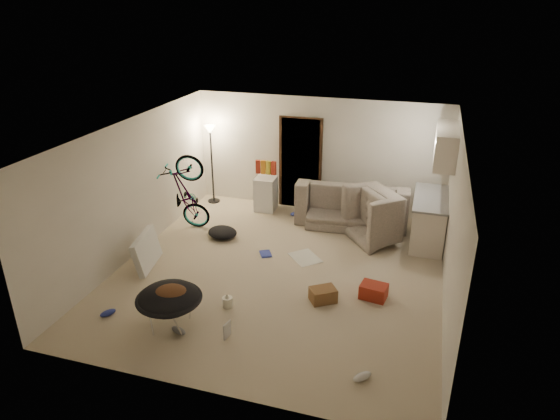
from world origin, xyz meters
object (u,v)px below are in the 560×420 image
(floor_lamp, at_px, (211,148))
(juicer, at_px, (228,301))
(mini_fridge, at_px, (266,194))
(saucer_chair, at_px, (170,304))
(kitchen_counter, at_px, (429,220))
(bicycle, at_px, (187,209))
(drink_case_a, at_px, (323,295))
(tv_box, at_px, (147,251))
(sofa, at_px, (352,207))
(drink_case_b, at_px, (374,291))
(armchair, at_px, (388,219))

(floor_lamp, xyz_separation_m, juicer, (1.95, -3.89, -1.21))
(mini_fridge, distance_m, saucer_chair, 4.51)
(kitchen_counter, height_order, bicycle, bicycle)
(saucer_chair, bearing_deg, drink_case_a, 33.29)
(tv_box, bearing_deg, juicer, -33.15)
(floor_lamp, relative_size, juicer, 7.84)
(sofa, distance_m, tv_box, 4.31)
(drink_case_b, bearing_deg, mini_fridge, 142.78)
(floor_lamp, relative_size, kitchen_counter, 1.21)
(mini_fridge, bearing_deg, drink_case_a, -59.28)
(bicycle, relative_size, mini_fridge, 2.21)
(armchair, xyz_separation_m, juicer, (-2.12, -3.19, -0.28))
(armchair, bearing_deg, drink_case_a, 126.33)
(tv_box, relative_size, drink_case_b, 2.23)
(tv_box, xyz_separation_m, drink_case_b, (3.98, 0.14, -0.18))
(floor_lamp, distance_m, drink_case_b, 5.20)
(kitchen_counter, height_order, saucer_chair, kitchen_counter)
(kitchen_counter, height_order, sofa, kitchen_counter)
(armchair, xyz_separation_m, saucer_chair, (-2.71, -3.90, 0.02))
(mini_fridge, height_order, juicer, mini_fridge)
(bicycle, relative_size, drink_case_b, 4.07)
(floor_lamp, xyz_separation_m, drink_case_b, (4.08, -2.99, -1.19))
(drink_case_a, bearing_deg, bicycle, 117.18)
(floor_lamp, height_order, bicycle, floor_lamp)
(armchair, relative_size, saucer_chair, 1.23)
(floor_lamp, distance_m, juicer, 4.52)
(saucer_chair, distance_m, drink_case_a, 2.38)
(sofa, bearing_deg, armchair, 144.76)
(floor_lamp, xyz_separation_m, armchair, (4.07, -0.70, -0.93))
(saucer_chair, bearing_deg, drink_case_b, 30.71)
(bicycle, bearing_deg, saucer_chair, -165.52)
(bicycle, relative_size, saucer_chair, 1.76)
(juicer, bearing_deg, drink_case_a, 22.69)
(sofa, xyz_separation_m, mini_fridge, (-1.95, 0.10, 0.04))
(bicycle, bearing_deg, armchair, -86.11)
(bicycle, bearing_deg, tv_box, 172.26)
(mini_fridge, distance_m, juicer, 3.85)
(bicycle, height_order, tv_box, bicycle)
(kitchen_counter, bearing_deg, drink_case_a, -119.38)
(kitchen_counter, height_order, drink_case_a, kitchen_counter)
(floor_lamp, bearing_deg, bicycle, -86.23)
(floor_lamp, xyz_separation_m, tv_box, (0.10, -3.13, -1.01))
(sofa, relative_size, mini_fridge, 3.05)
(floor_lamp, distance_m, bicycle, 1.75)
(tv_box, bearing_deg, floor_lamp, 81.19)
(sofa, bearing_deg, bicycle, 19.54)
(sofa, distance_m, drink_case_b, 2.91)
(floor_lamp, relative_size, bicycle, 1.08)
(saucer_chair, bearing_deg, kitchen_counter, 48.74)
(sofa, height_order, drink_case_b, sofa)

